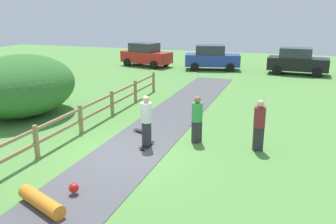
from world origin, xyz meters
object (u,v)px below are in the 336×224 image
bystander_green (197,117)px  parked_car_black (297,61)px  skateboard_loose (142,131)px  skater_riding (146,119)px  bush_large (22,85)px  skater_fallen (44,200)px  parked_car_blue (212,58)px  parked_car_red (146,55)px  bystander_maroon (259,123)px

bystander_green → parked_car_black: parked_car_black is taller
skateboard_loose → bystander_green: 2.39m
skater_riding → parked_car_black: (4.90, 16.91, -0.08)m
bush_large → skater_fallen: (5.90, -6.31, -1.15)m
skater_riding → parked_car_blue: size_ratio=0.41×
parked_car_blue → skateboard_loose: bearing=-87.5°
skateboard_loose → parked_car_red: parked_car_red is taller
bush_large → skateboard_loose: (6.03, -0.63, -1.27)m
parked_car_black → bush_large: bearing=-127.8°
skater_fallen → bystander_green: bearing=66.7°
skater_fallen → bystander_maroon: bearing=50.2°
skater_fallen → parked_car_black: parked_car_black is taller
skater_fallen → parked_car_blue: (-0.56, 21.31, 0.76)m
skater_riding → bystander_maroon: skater_riding is taller
skater_fallen → bystander_green: (2.35, 5.44, 0.74)m
skater_fallen → skateboard_loose: size_ratio=1.94×
skater_fallen → parked_car_red: (-6.16, 21.33, 0.76)m
skater_fallen → bystander_maroon: bystander_maroon is taller
skater_fallen → parked_car_black: (5.75, 21.32, 0.76)m
bush_large → bystander_maroon: size_ratio=2.95×
bush_large → bystander_green: 8.30m
parked_car_black → parked_car_blue: same height
skateboard_loose → skater_fallen: bearing=-91.3°
skater_fallen → parked_car_black: size_ratio=0.37×
bystander_maroon → skater_riding: bearing=-164.9°
bush_large → skateboard_loose: bush_large is taller
bush_large → parked_car_blue: (5.34, 15.00, -0.39)m
skateboard_loose → bystander_maroon: bystander_maroon is taller
bystander_maroon → skater_fallen: bearing=-129.8°
parked_car_red → parked_car_blue: 5.60m
skater_riding → bystander_maroon: bearing=15.1°
bush_large → skater_riding: (6.74, -1.89, -0.32)m
bush_large → parked_car_red: 15.03m
skateboard_loose → parked_car_blue: size_ratio=0.18×
bush_large → parked_car_blue: bearing=70.4°
skater_riding → skateboard_loose: 1.74m
parked_car_blue → parked_car_red: bearing=179.8°
skateboard_loose → parked_car_black: (5.62, 15.64, 0.87)m
bystander_green → bystander_maroon: 2.14m
parked_car_red → parked_car_blue: same height
parked_car_black → skater_fallen: bearing=-105.1°
bush_large → bystander_maroon: (10.38, -0.91, -0.38)m
parked_car_black → skateboard_loose: bearing=-109.8°
parked_car_red → bystander_maroon: bearing=-56.3°
skateboard_loose → bystander_maroon: bearing=-3.8°
skater_riding → parked_car_red: parked_car_red is taller
skater_riding → parked_car_blue: parked_car_blue is taller
bush_large → parked_car_blue: size_ratio=1.16×
bystander_green → bystander_maroon: bearing=-1.4°
bystander_green → parked_car_red: (-8.50, 15.89, 0.02)m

